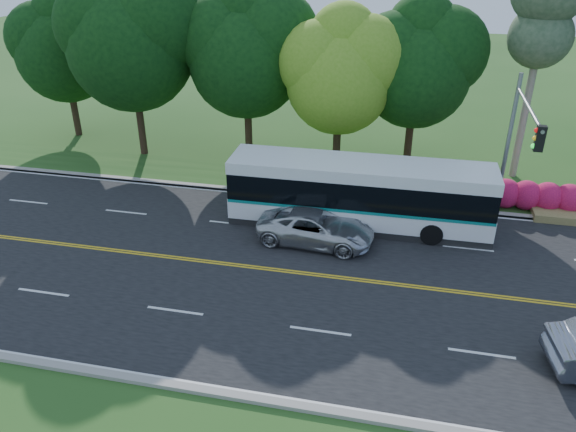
# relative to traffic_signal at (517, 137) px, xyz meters

# --- Properties ---
(ground) EXTENTS (120.00, 120.00, 0.00)m
(ground) POSITION_rel_traffic_signal_xyz_m (-6.49, -5.40, -4.67)
(ground) COLOR #244D19
(ground) RESTS_ON ground
(road) EXTENTS (60.00, 14.00, 0.02)m
(road) POSITION_rel_traffic_signal_xyz_m (-6.49, -5.40, -4.66)
(road) COLOR black
(road) RESTS_ON ground
(curb_north) EXTENTS (60.00, 0.30, 0.15)m
(curb_north) POSITION_rel_traffic_signal_xyz_m (-6.49, 1.75, -4.60)
(curb_north) COLOR gray
(curb_north) RESTS_ON ground
(curb_south) EXTENTS (60.00, 0.30, 0.15)m
(curb_south) POSITION_rel_traffic_signal_xyz_m (-6.49, -12.55, -4.60)
(curb_south) COLOR gray
(curb_south) RESTS_ON ground
(grass_verge) EXTENTS (60.00, 4.00, 0.10)m
(grass_verge) POSITION_rel_traffic_signal_xyz_m (-6.49, 3.60, -4.62)
(grass_verge) COLOR #244D19
(grass_verge) RESTS_ON ground
(lane_markings) EXTENTS (57.60, 13.82, 0.00)m
(lane_markings) POSITION_rel_traffic_signal_xyz_m (-6.59, -5.40, -4.65)
(lane_markings) COLOR gold
(lane_markings) RESTS_ON road
(tree_row) EXTENTS (44.70, 9.10, 13.84)m
(tree_row) POSITION_rel_traffic_signal_xyz_m (-11.65, 6.73, 2.06)
(tree_row) COLOR black
(tree_row) RESTS_ON ground
(bougainvillea_hedge) EXTENTS (9.50, 2.25, 1.50)m
(bougainvillea_hedge) POSITION_rel_traffic_signal_xyz_m (0.69, 2.75, -3.95)
(bougainvillea_hedge) COLOR #A00D45
(bougainvillea_hedge) RESTS_ON ground
(traffic_signal) EXTENTS (0.42, 6.10, 7.00)m
(traffic_signal) POSITION_rel_traffic_signal_xyz_m (0.00, 0.00, 0.00)
(traffic_signal) COLOR gray
(traffic_signal) RESTS_ON ground
(transit_bus) EXTENTS (12.15, 2.79, 3.17)m
(transit_bus) POSITION_rel_traffic_signal_xyz_m (-6.57, -0.69, -3.08)
(transit_bus) COLOR white
(transit_bus) RESTS_ON road
(suv) EXTENTS (5.38, 2.79, 1.45)m
(suv) POSITION_rel_traffic_signal_xyz_m (-8.23, -2.76, -3.93)
(suv) COLOR silver
(suv) RESTS_ON road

